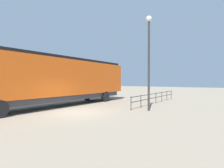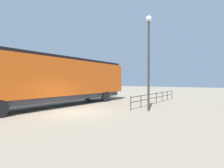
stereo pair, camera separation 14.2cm
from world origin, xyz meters
The scene contains 4 objects.
ground_plane centered at (0.00, 0.00, 0.00)m, with size 120.00×120.00×0.00m, color gray.
locomotive centered at (-3.76, 1.83, 2.41)m, with size 2.94×16.73×4.33m.
lamp_post centered at (3.87, 3.52, 4.56)m, with size 0.45×0.45×7.07m.
platform_fence centered at (2.67, 8.23, 0.70)m, with size 0.05×10.55×1.07m.
Camera 2 is at (9.32, -9.10, 2.23)m, focal length 29.04 mm.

